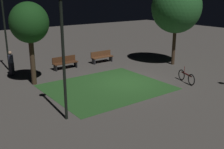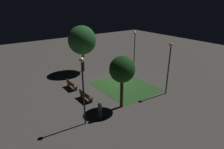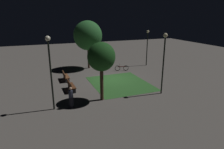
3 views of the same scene
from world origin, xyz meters
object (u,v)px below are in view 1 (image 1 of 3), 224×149
(lamp_post_plaza_east, at_px, (4,19))
(bicycle, at_px, (186,77))
(bench_lawn_edge, at_px, (65,62))
(pedestrian, at_px, (11,63))
(bench_near_trees, at_px, (102,56))
(lamp_post_plaza_west, at_px, (62,37))
(tree_back_left, at_px, (29,23))
(tree_left_canopy, at_px, (176,8))

(lamp_post_plaza_east, relative_size, bicycle, 3.26)
(bench_lawn_edge, xyz_separation_m, pedestrian, (3.51, -0.59, 0.37))
(bench_near_trees, relative_size, lamp_post_plaza_west, 0.34)
(bench_near_trees, relative_size, bench_lawn_edge, 0.99)
(bench_near_trees, bearing_deg, tree_back_left, 17.89)
(bench_near_trees, xyz_separation_m, lamp_post_plaza_east, (6.46, -1.83, 3.06))
(bench_lawn_edge, distance_m, lamp_post_plaza_west, 8.65)
(lamp_post_plaza_east, bearing_deg, tree_left_canopy, 152.57)
(bench_near_trees, height_order, lamp_post_plaza_east, lamp_post_plaza_east)
(bicycle, relative_size, pedestrian, 1.01)
(bench_lawn_edge, height_order, tree_back_left, tree_back_left)
(lamp_post_plaza_west, bearing_deg, bench_lawn_edge, -116.35)
(tree_back_left, relative_size, bicycle, 2.87)
(tree_left_canopy, bearing_deg, bench_near_trees, -41.92)
(lamp_post_plaza_west, distance_m, bicycle, 8.62)
(bicycle, bearing_deg, tree_back_left, -34.34)
(tree_left_canopy, distance_m, bicycle, 5.82)
(tree_left_canopy, bearing_deg, bench_lawn_edge, -26.76)
(tree_back_left, distance_m, bicycle, 9.54)
(bicycle, distance_m, pedestrian, 11.02)
(bench_near_trees, distance_m, bench_lawn_edge, 3.13)
(bench_near_trees, height_order, tree_back_left, tree_back_left)
(tree_back_left, xyz_separation_m, lamp_post_plaza_east, (0.33, -3.81, 0.02))
(tree_back_left, height_order, lamp_post_plaza_east, lamp_post_plaza_east)
(bench_lawn_edge, height_order, bicycle, bicycle)
(bench_near_trees, bearing_deg, pedestrian, -5.06)
(lamp_post_plaza_west, relative_size, pedestrian, 3.25)
(bench_near_trees, xyz_separation_m, lamp_post_plaza_west, (6.74, 7.27, 3.00))
(bench_lawn_edge, distance_m, pedestrian, 3.58)
(bench_lawn_edge, height_order, lamp_post_plaza_east, lamp_post_plaza_east)
(tree_back_left, distance_m, pedestrian, 3.74)
(lamp_post_plaza_east, xyz_separation_m, bicycle, (-7.75, 8.88, -3.19))
(bench_near_trees, distance_m, pedestrian, 6.68)
(tree_back_left, bearing_deg, bench_near_trees, -162.11)
(bench_near_trees, distance_m, tree_left_canopy, 6.53)
(bench_near_trees, relative_size, bicycle, 1.10)
(lamp_post_plaza_west, distance_m, pedestrian, 8.29)
(tree_back_left, xyz_separation_m, pedestrian, (0.51, -2.57, -2.67))
(bench_near_trees, distance_m, lamp_post_plaza_west, 10.36)
(bench_near_trees, relative_size, pedestrian, 1.12)
(tree_left_canopy, distance_m, lamp_post_plaza_west, 11.38)
(bicycle, xyz_separation_m, pedestrian, (7.93, -7.64, 0.51))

